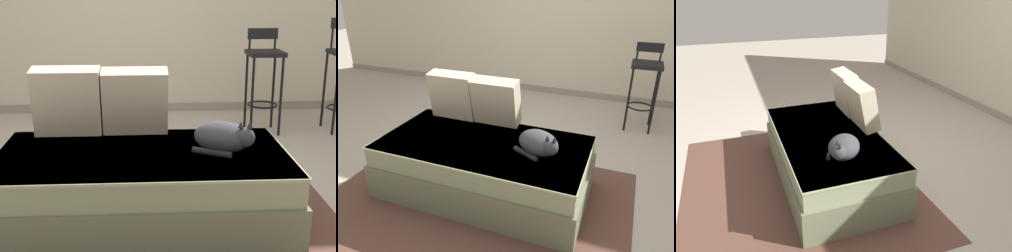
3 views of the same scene
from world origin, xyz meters
TOP-DOWN VIEW (x-y plane):
  - ground_plane at (0.00, 0.00)m, footprint 16.00×16.00m
  - wall_baseboard_trim at (0.00, 2.20)m, footprint 8.00×0.02m
  - area_rug at (0.00, -0.70)m, footprint 2.36×1.99m
  - couch at (0.00, -0.40)m, footprint 1.66×0.89m
  - throw_pillow_corner at (-0.45, -0.05)m, footprint 0.41×0.21m
  - throw_pillow_middle at (-0.04, -0.06)m, footprint 0.40×0.22m
  - cat at (0.45, -0.42)m, footprint 0.39×0.36m
  - bar_stool_near_window at (1.14, 1.38)m, footprint 0.32×0.32m

SIDE VIEW (x-z plane):
  - ground_plane at x=0.00m, z-range 0.00..0.00m
  - area_rug at x=0.00m, z-range 0.00..0.01m
  - wall_baseboard_trim at x=0.00m, z-range 0.00..0.09m
  - couch at x=0.00m, z-range 0.00..0.45m
  - cat at x=0.45m, z-range 0.44..0.63m
  - bar_stool_near_window at x=1.14m, z-range 0.12..1.09m
  - throw_pillow_middle at x=-0.04m, z-range 0.45..0.87m
  - throw_pillow_corner at x=-0.45m, z-range 0.45..0.88m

